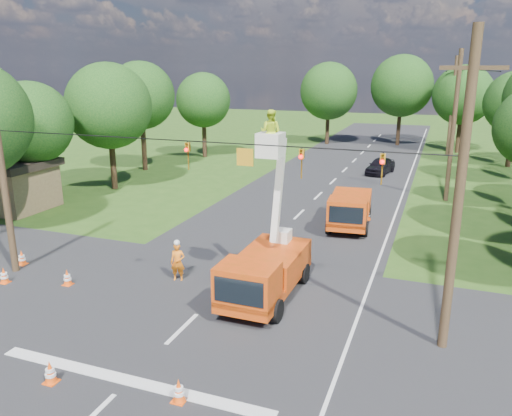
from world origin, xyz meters
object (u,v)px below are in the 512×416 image
at_px(traffic_cone_6, 368,214).
at_px(tree_left_e, 141,96).
at_px(traffic_cone_2, 281,243).
at_px(tree_left_c, 31,123).
at_px(pole_right_near, 459,196).
at_px(tree_far_a, 329,91).
at_px(tree_left_f, 203,100).
at_px(distant_car, 380,166).
at_px(tree_far_b, 402,86).
at_px(traffic_cone_0, 50,372).
at_px(traffic_cone_3, 67,278).
at_px(traffic_cone_5, 22,258).
at_px(ground_worker, 178,262).
at_px(pole_left, 2,173).
at_px(bucket_truck, 266,262).
at_px(traffic_cone_1, 179,391).
at_px(second_truck, 350,209).
at_px(tree_left_d, 109,106).
at_px(pole_right_far, 452,105).
at_px(traffic_cone_4, 4,276).
at_px(tree_far_c, 463,95).
at_px(pole_right_mid, 453,126).
at_px(shed, 8,184).

xyz_separation_m(traffic_cone_6, tree_left_e, (-20.93, 8.57, 6.13)).
xyz_separation_m(traffic_cone_2, tree_left_c, (-17.33, 2.29, 5.08)).
xyz_separation_m(pole_right_near, tree_far_a, (-13.50, 43.00, 1.08)).
bearing_deg(tree_left_f, distant_car, -7.78).
bearing_deg(tree_left_e, tree_far_b, 49.28).
relative_size(traffic_cone_0, tree_left_c, 0.09).
distance_m(distant_car, traffic_cone_3, 29.51).
bearing_deg(traffic_cone_6, traffic_cone_5, -137.45).
bearing_deg(tree_far_a, traffic_cone_2, -80.87).
relative_size(ground_worker, pole_left, 0.19).
distance_m(bucket_truck, traffic_cone_1, 6.92).
xyz_separation_m(second_truck, tree_left_d, (-18.32, 3.29, 5.04)).
distance_m(ground_worker, tree_far_a, 41.80).
distance_m(tree_left_e, tree_far_b, 30.35).
height_order(second_truck, pole_right_far, pole_right_far).
bearing_deg(traffic_cone_2, tree_far_a, 99.13).
relative_size(ground_worker, tree_far_b, 0.16).
xyz_separation_m(traffic_cone_4, tree_far_c, (18.41, 43.19, 5.70)).
bearing_deg(pole_right_mid, pole_right_near, -90.00).
bearing_deg(bucket_truck, traffic_cone_2, 101.80).
height_order(pole_right_near, tree_left_c, pole_right_near).
height_order(pole_left, shed, pole_left).
bearing_deg(distant_car, pole_right_far, 77.95).
xyz_separation_m(pole_right_mid, shed, (-26.50, -12.00, -3.49)).
bearing_deg(ground_worker, pole_right_mid, 43.83).
bearing_deg(traffic_cone_1, traffic_cone_5, 152.01).
xyz_separation_m(pole_right_mid, pole_left, (-18.00, -20.00, -0.61)).
relative_size(pole_right_mid, shed, 1.82).
xyz_separation_m(traffic_cone_6, tree_left_d, (-19.13, 1.57, 5.77)).
height_order(bucket_truck, distant_car, bucket_truck).
bearing_deg(tree_far_b, ground_worker, -96.79).
xyz_separation_m(bucket_truck, traffic_cone_0, (-3.98, -7.37, -1.20)).
bearing_deg(tree_left_f, bucket_truck, -59.77).
distance_m(traffic_cone_5, pole_right_mid, 27.03).
bearing_deg(tree_far_c, distant_car, -113.77).
distance_m(bucket_truck, tree_left_f, 33.45).
bearing_deg(pole_left, traffic_cone_4, -63.37).
height_order(traffic_cone_5, pole_right_mid, pole_right_mid).
height_order(shed, tree_left_f, tree_left_f).
height_order(distant_car, traffic_cone_5, distant_car).
relative_size(tree_left_c, tree_far_a, 0.85).
relative_size(second_truck, traffic_cone_0, 8.09).
bearing_deg(distant_car, tree_left_d, -134.06).
bearing_deg(traffic_cone_5, tree_left_f, 99.72).
bearing_deg(traffic_cone_4, shed, 134.72).
relative_size(traffic_cone_4, tree_left_c, 0.09).
xyz_separation_m(shed, tree_left_f, (3.20, 22.00, 4.07)).
height_order(ground_worker, pole_right_near, pole_right_near).
bearing_deg(traffic_cone_2, traffic_cone_4, -140.98).
height_order(tree_left_c, tree_far_b, tree_far_b).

